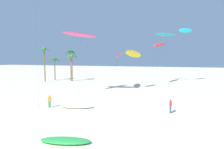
{
  "coord_description": "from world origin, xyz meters",
  "views": [
    {
      "loc": [
        9.13,
        -0.68,
        6.39
      ],
      "look_at": [
        0.68,
        24.45,
        4.17
      ],
      "focal_mm": 30.74,
      "sensor_mm": 36.0,
      "label": 1
    }
  ],
  "objects_px": {
    "palm_tree_3": "(72,59)",
    "flying_kite_10": "(186,30)",
    "flying_kite_1": "(133,54)",
    "palm_tree_0": "(55,61)",
    "palm_tree_2": "(71,54)",
    "flying_kite_9": "(165,35)",
    "grounded_kite_2": "(77,106)",
    "palm_tree_1": "(44,52)",
    "person_foreground_walker": "(171,106)",
    "person_mid_field": "(49,100)",
    "flying_kite_11": "(81,35)",
    "flying_kite_2": "(159,45)",
    "flying_kite_4": "(119,55)",
    "grounded_kite_3": "(65,141)"
  },
  "relations": [
    {
      "from": "palm_tree_1",
      "to": "flying_kite_11",
      "type": "bearing_deg",
      "value": -34.24
    },
    {
      "from": "palm_tree_1",
      "to": "person_mid_field",
      "type": "distance_m",
      "value": 30.85
    },
    {
      "from": "palm_tree_0",
      "to": "palm_tree_2",
      "type": "relative_size",
      "value": 0.77
    },
    {
      "from": "palm_tree_0",
      "to": "person_foreground_walker",
      "type": "height_order",
      "value": "palm_tree_0"
    },
    {
      "from": "grounded_kite_2",
      "to": "palm_tree_0",
      "type": "bearing_deg",
      "value": 129.66
    },
    {
      "from": "flying_kite_9",
      "to": "person_mid_field",
      "type": "distance_m",
      "value": 36.52
    },
    {
      "from": "grounded_kite_2",
      "to": "palm_tree_1",
      "type": "bearing_deg",
      "value": 135.08
    },
    {
      "from": "palm_tree_0",
      "to": "flying_kite_2",
      "type": "bearing_deg",
      "value": 2.03
    },
    {
      "from": "person_mid_field",
      "to": "person_foreground_walker",
      "type": "bearing_deg",
      "value": 8.89
    },
    {
      "from": "grounded_kite_2",
      "to": "person_mid_field",
      "type": "relative_size",
      "value": 2.62
    },
    {
      "from": "palm_tree_2",
      "to": "flying_kite_9",
      "type": "distance_m",
      "value": 26.25
    },
    {
      "from": "palm_tree_3",
      "to": "flying_kite_10",
      "type": "xyz_separation_m",
      "value": [
        30.11,
        6.44,
        7.36
      ]
    },
    {
      "from": "flying_kite_1",
      "to": "person_foreground_walker",
      "type": "relative_size",
      "value": 6.13
    },
    {
      "from": "flying_kite_11",
      "to": "palm_tree_0",
      "type": "bearing_deg",
      "value": 136.65
    },
    {
      "from": "flying_kite_10",
      "to": "flying_kite_11",
      "type": "relative_size",
      "value": 1.32
    },
    {
      "from": "palm_tree_3",
      "to": "flying_kite_2",
      "type": "distance_m",
      "value": 24.19
    },
    {
      "from": "palm_tree_2",
      "to": "flying_kite_2",
      "type": "distance_m",
      "value": 24.26
    },
    {
      "from": "grounded_kite_2",
      "to": "person_mid_field",
      "type": "height_order",
      "value": "person_mid_field"
    },
    {
      "from": "palm_tree_3",
      "to": "flying_kite_1",
      "type": "xyz_separation_m",
      "value": [
        19.63,
        -8.83,
        1.04
      ]
    },
    {
      "from": "flying_kite_1",
      "to": "flying_kite_11",
      "type": "bearing_deg",
      "value": -140.75
    },
    {
      "from": "flying_kite_1",
      "to": "flying_kite_11",
      "type": "relative_size",
      "value": 0.88
    },
    {
      "from": "flying_kite_9",
      "to": "person_foreground_walker",
      "type": "xyz_separation_m",
      "value": [
        2.54,
        -29.86,
        -11.81
      ]
    },
    {
      "from": "palm_tree_2",
      "to": "flying_kite_9",
      "type": "xyz_separation_m",
      "value": [
        25.21,
        5.37,
        5.0
      ]
    },
    {
      "from": "flying_kite_1",
      "to": "grounded_kite_3",
      "type": "xyz_separation_m",
      "value": [
        0.57,
        -26.66,
        -7.18
      ]
    },
    {
      "from": "flying_kite_4",
      "to": "flying_kite_10",
      "type": "relative_size",
      "value": 0.56
    },
    {
      "from": "palm_tree_1",
      "to": "person_foreground_walker",
      "type": "relative_size",
      "value": 5.9
    },
    {
      "from": "flying_kite_10",
      "to": "grounded_kite_2",
      "type": "height_order",
      "value": "flying_kite_10"
    },
    {
      "from": "palm_tree_3",
      "to": "flying_kite_2",
      "type": "xyz_separation_m",
      "value": [
        23.84,
        2.0,
        3.58
      ]
    },
    {
      "from": "flying_kite_1",
      "to": "flying_kite_10",
      "type": "bearing_deg",
      "value": 55.54
    },
    {
      "from": "flying_kite_1",
      "to": "flying_kite_9",
      "type": "height_order",
      "value": "flying_kite_9"
    },
    {
      "from": "grounded_kite_2",
      "to": "person_mid_field",
      "type": "bearing_deg",
      "value": -164.16
    },
    {
      "from": "flying_kite_1",
      "to": "flying_kite_2",
      "type": "distance_m",
      "value": 11.9
    },
    {
      "from": "palm_tree_1",
      "to": "palm_tree_2",
      "type": "distance_m",
      "value": 7.14
    },
    {
      "from": "palm_tree_2",
      "to": "flying_kite_10",
      "type": "height_order",
      "value": "flying_kite_10"
    },
    {
      "from": "palm_tree_3",
      "to": "grounded_kite_2",
      "type": "bearing_deg",
      "value": -58.4
    },
    {
      "from": "flying_kite_4",
      "to": "grounded_kite_3",
      "type": "bearing_deg",
      "value": -82.29
    },
    {
      "from": "palm_tree_2",
      "to": "grounded_kite_2",
      "type": "relative_size",
      "value": 2.02
    },
    {
      "from": "palm_tree_0",
      "to": "flying_kite_4",
      "type": "distance_m",
      "value": 25.27
    },
    {
      "from": "grounded_kite_3",
      "to": "person_foreground_walker",
      "type": "bearing_deg",
      "value": 56.04
    },
    {
      "from": "flying_kite_10",
      "to": "grounded_kite_3",
      "type": "height_order",
      "value": "flying_kite_10"
    },
    {
      "from": "flying_kite_9",
      "to": "grounded_kite_3",
      "type": "height_order",
      "value": "flying_kite_9"
    },
    {
      "from": "flying_kite_2",
      "to": "grounded_kite_3",
      "type": "relative_size",
      "value": 2.65
    },
    {
      "from": "flying_kite_4",
      "to": "flying_kite_11",
      "type": "bearing_deg",
      "value": -131.0
    },
    {
      "from": "palm_tree_2",
      "to": "flying_kite_1",
      "type": "relative_size",
      "value": 0.91
    },
    {
      "from": "palm_tree_0",
      "to": "flying_kite_10",
      "type": "distance_m",
      "value": 37.69
    },
    {
      "from": "grounded_kite_3",
      "to": "flying_kite_1",
      "type": "bearing_deg",
      "value": 91.22
    },
    {
      "from": "palm_tree_2",
      "to": "palm_tree_0",
      "type": "bearing_deg",
      "value": 170.15
    },
    {
      "from": "palm_tree_0",
      "to": "person_mid_field",
      "type": "height_order",
      "value": "palm_tree_0"
    },
    {
      "from": "flying_kite_9",
      "to": "flying_kite_10",
      "type": "bearing_deg",
      "value": 13.15
    },
    {
      "from": "flying_kite_2",
      "to": "person_mid_field",
      "type": "bearing_deg",
      "value": -111.47
    }
  ]
}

